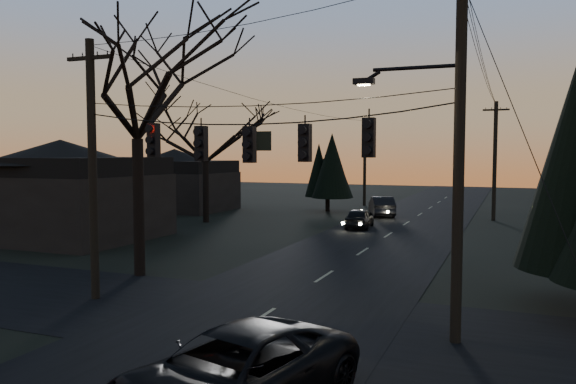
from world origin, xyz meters
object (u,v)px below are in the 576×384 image
at_px(utility_pole_far_l, 364,205).
at_px(sedan_oncoming_b, 382,206).
at_px(utility_pole_right, 455,342).
at_px(sedan_oncoming_a, 359,218).
at_px(utility_pole_far_r, 493,221).
at_px(suv_near, 233,375).
at_px(utility_pole_left, 96,299).
at_px(bare_tree_left, 136,83).

height_order(utility_pole_far_l, sedan_oncoming_b, utility_pole_far_l).
height_order(utility_pole_right, sedan_oncoming_b, utility_pole_right).
xyz_separation_m(sedan_oncoming_a, sedan_oncoming_b, (-0.20, 7.45, 0.11)).
distance_m(utility_pole_far_r, sedan_oncoming_a, 10.96).
height_order(utility_pole_far_r, sedan_oncoming_a, utility_pole_far_r).
bearing_deg(utility_pole_far_r, sedan_oncoming_b, -179.02).
relative_size(utility_pole_right, utility_pole_far_l, 1.25).
bearing_deg(suv_near, utility_pole_left, 160.04).
bearing_deg(suv_near, utility_pole_far_r, 99.37).
relative_size(utility_pole_left, utility_pole_far_r, 1.00).
bearing_deg(utility_pole_right, utility_pole_left, 180.00).
height_order(utility_pole_far_r, suv_near, utility_pole_far_r).
distance_m(utility_pole_left, utility_pole_far_l, 36.00).
height_order(bare_tree_left, sedan_oncoming_b, bare_tree_left).
bearing_deg(suv_near, sedan_oncoming_b, 113.09).
bearing_deg(utility_pole_right, sedan_oncoming_a, 111.12).
height_order(utility_pole_right, utility_pole_far_l, utility_pole_right).
distance_m(utility_pole_right, suv_near, 6.67).
height_order(bare_tree_left, suv_near, bare_tree_left).
xyz_separation_m(bare_tree_left, sedan_oncoming_b, (4.27, 24.34, -6.79)).
height_order(utility_pole_right, suv_near, utility_pole_right).
xyz_separation_m(utility_pole_left, utility_pole_far_r, (11.50, 28.00, 0.00)).
relative_size(bare_tree_left, sedan_oncoming_b, 2.36).
bearing_deg(sedan_oncoming_a, utility_pole_far_r, -141.06).
xyz_separation_m(utility_pole_left, sedan_oncoming_b, (3.41, 27.86, 0.75)).
bearing_deg(utility_pole_far_r, suv_near, -95.77).
bearing_deg(suv_near, utility_pole_right, 74.26).
height_order(suv_near, sedan_oncoming_b, suv_near).
bearing_deg(utility_pole_far_r, sedan_oncoming_a, -136.11).
bearing_deg(utility_pole_far_r, bare_tree_left, -116.79).
distance_m(utility_pole_right, utility_pole_far_r, 28.00).
xyz_separation_m(utility_pole_far_r, suv_near, (-3.40, -33.69, 0.76)).
bearing_deg(utility_pole_right, bare_tree_left, 164.08).
bearing_deg(utility_pole_far_l, sedan_oncoming_a, -76.94).
relative_size(utility_pole_right, bare_tree_left, 0.93).
bearing_deg(sedan_oncoming_b, utility_pole_right, 86.48).
bearing_deg(utility_pole_right, utility_pole_far_r, 90.00).
bearing_deg(utility_pole_far_l, sedan_oncoming_b, -67.24).
bearing_deg(utility_pole_far_l, suv_near, -79.01).
bearing_deg(sedan_oncoming_b, sedan_oncoming_a, 71.85).
bearing_deg(sedan_oncoming_a, utility_pole_far_l, -81.89).
height_order(utility_pole_far_r, utility_pole_far_l, utility_pole_far_r).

